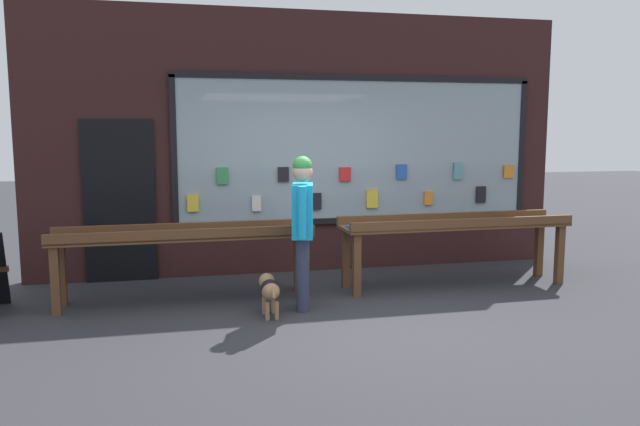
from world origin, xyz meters
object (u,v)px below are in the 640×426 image
Objects in this scene: person_browsing at (303,221)px; small_dog at (270,289)px; display_table_left at (184,241)px; display_table_right at (455,229)px.

person_browsing is 0.81m from small_dog.
display_table_right is (3.33, -0.00, 0.01)m from display_table_left.
small_dog is at bearing -162.69° from display_table_right.
display_table_right is 1.74× the size of person_browsing.
person_browsing reaches higher than display_table_left.
small_dog is at bearing 123.41° from person_browsing.
person_browsing reaches higher than display_table_right.
display_table_right reaches higher than small_dog.
display_table_left is at bearing 180.00° from display_table_right.
display_table_right is 4.90× the size of small_dog.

